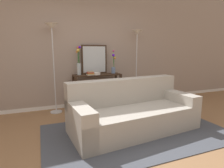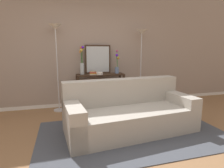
{
  "view_description": "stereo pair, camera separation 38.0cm",
  "coord_description": "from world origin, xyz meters",
  "px_view_note": "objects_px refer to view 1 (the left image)",
  "views": [
    {
      "loc": [
        -1.02,
        -2.31,
        1.39
      ],
      "look_at": [
        0.35,
        1.17,
        0.71
      ],
      "focal_mm": 29.63,
      "sensor_mm": 36.0,
      "label": 1
    },
    {
      "loc": [
        -0.66,
        -2.44,
        1.39
      ],
      "look_at": [
        0.35,
        1.17,
        0.71
      ],
      "focal_mm": 29.63,
      "sensor_mm": 36.0,
      "label": 2
    }
  ],
  "objects_px": {
    "couch": "(133,113)",
    "floor_lamp_left": "(53,44)",
    "vase_short_flowers": "(114,66)",
    "book_stack": "(91,73)",
    "floor_lamp_right": "(137,47)",
    "vase_tall_flowers": "(79,62)",
    "console_table": "(97,85)",
    "wall_mirror": "(94,59)",
    "fruit_bowl": "(97,74)",
    "book_row_under_console": "(85,106)"
  },
  "relations": [
    {
      "from": "couch",
      "to": "book_stack",
      "type": "height_order",
      "value": "book_stack"
    },
    {
      "from": "wall_mirror",
      "to": "book_stack",
      "type": "bearing_deg",
      "value": -123.73
    },
    {
      "from": "wall_mirror",
      "to": "fruit_bowl",
      "type": "relative_size",
      "value": 3.89
    },
    {
      "from": "vase_tall_flowers",
      "to": "console_table",
      "type": "bearing_deg",
      "value": -5.12
    },
    {
      "from": "vase_short_flowers",
      "to": "vase_tall_flowers",
      "type": "bearing_deg",
      "value": 179.39
    },
    {
      "from": "fruit_bowl",
      "to": "vase_tall_flowers",
      "type": "bearing_deg",
      "value": 158.63
    },
    {
      "from": "couch",
      "to": "console_table",
      "type": "height_order",
      "value": "couch"
    },
    {
      "from": "floor_lamp_left",
      "to": "fruit_bowl",
      "type": "xyz_separation_m",
      "value": [
        0.95,
        -0.09,
        -0.68
      ]
    },
    {
      "from": "vase_short_flowers",
      "to": "book_stack",
      "type": "distance_m",
      "value": 0.66
    },
    {
      "from": "wall_mirror",
      "to": "book_stack",
      "type": "xyz_separation_m",
      "value": [
        -0.17,
        -0.25,
        -0.31
      ]
    },
    {
      "from": "couch",
      "to": "vase_short_flowers",
      "type": "distance_m",
      "value": 1.68
    },
    {
      "from": "floor_lamp_right",
      "to": "vase_tall_flowers",
      "type": "distance_m",
      "value": 1.54
    },
    {
      "from": "couch",
      "to": "book_stack",
      "type": "relative_size",
      "value": 11.85
    },
    {
      "from": "fruit_bowl",
      "to": "book_row_under_console",
      "type": "bearing_deg",
      "value": 158.37
    },
    {
      "from": "couch",
      "to": "fruit_bowl",
      "type": "relative_size",
      "value": 12.68
    },
    {
      "from": "vase_short_flowers",
      "to": "floor_lamp_left",
      "type": "bearing_deg",
      "value": -177.86
    },
    {
      "from": "console_table",
      "to": "book_row_under_console",
      "type": "distance_m",
      "value": 0.61
    },
    {
      "from": "couch",
      "to": "floor_lamp_left",
      "type": "relative_size",
      "value": 1.17
    },
    {
      "from": "couch",
      "to": "console_table",
      "type": "xyz_separation_m",
      "value": [
        -0.19,
        1.48,
        0.25
      ]
    },
    {
      "from": "floor_lamp_right",
      "to": "vase_tall_flowers",
      "type": "height_order",
      "value": "floor_lamp_right"
    },
    {
      "from": "book_stack",
      "to": "floor_lamp_left",
      "type": "bearing_deg",
      "value": 174.49
    },
    {
      "from": "vase_short_flowers",
      "to": "fruit_bowl",
      "type": "bearing_deg",
      "value": -163.9
    },
    {
      "from": "floor_lamp_left",
      "to": "couch",
      "type": "bearing_deg",
      "value": -50.63
    },
    {
      "from": "floor_lamp_left",
      "to": "vase_short_flowers",
      "type": "height_order",
      "value": "floor_lamp_left"
    },
    {
      "from": "console_table",
      "to": "fruit_bowl",
      "type": "xyz_separation_m",
      "value": [
        -0.05,
        -0.11,
        0.3
      ]
    },
    {
      "from": "couch",
      "to": "wall_mirror",
      "type": "height_order",
      "value": "wall_mirror"
    },
    {
      "from": "wall_mirror",
      "to": "vase_tall_flowers",
      "type": "relative_size",
      "value": 1.05
    },
    {
      "from": "floor_lamp_right",
      "to": "fruit_bowl",
      "type": "xyz_separation_m",
      "value": [
        -1.11,
        -0.09,
        -0.63
      ]
    },
    {
      "from": "floor_lamp_right",
      "to": "floor_lamp_left",
      "type": "bearing_deg",
      "value": 180.0
    },
    {
      "from": "couch",
      "to": "wall_mirror",
      "type": "xyz_separation_m",
      "value": [
        -0.22,
        1.63,
        0.87
      ]
    },
    {
      "from": "console_table",
      "to": "wall_mirror",
      "type": "height_order",
      "value": "wall_mirror"
    },
    {
      "from": "wall_mirror",
      "to": "fruit_bowl",
      "type": "distance_m",
      "value": 0.41
    },
    {
      "from": "vase_short_flowers",
      "to": "fruit_bowl",
      "type": "height_order",
      "value": "vase_short_flowers"
    },
    {
      "from": "wall_mirror",
      "to": "vase_tall_flowers",
      "type": "bearing_deg",
      "value": -164.98
    },
    {
      "from": "wall_mirror",
      "to": "book_row_under_console",
      "type": "bearing_deg",
      "value": -154.07
    },
    {
      "from": "floor_lamp_left",
      "to": "vase_short_flowers",
      "type": "xyz_separation_m",
      "value": [
        1.43,
        0.05,
        -0.52
      ]
    },
    {
      "from": "wall_mirror",
      "to": "vase_short_flowers",
      "type": "relative_size",
      "value": 1.21
    },
    {
      "from": "book_stack",
      "to": "vase_tall_flowers",
      "type": "bearing_deg",
      "value": 149.85
    },
    {
      "from": "couch",
      "to": "wall_mirror",
      "type": "distance_m",
      "value": 1.86
    },
    {
      "from": "vase_short_flowers",
      "to": "book_stack",
      "type": "xyz_separation_m",
      "value": [
        -0.63,
        -0.13,
        -0.14
      ]
    },
    {
      "from": "floor_lamp_right",
      "to": "wall_mirror",
      "type": "relative_size",
      "value": 2.72
    },
    {
      "from": "floor_lamp_right",
      "to": "book_stack",
      "type": "distance_m",
      "value": 1.4
    },
    {
      "from": "floor_lamp_left",
      "to": "fruit_bowl",
      "type": "distance_m",
      "value": 1.17
    },
    {
      "from": "console_table",
      "to": "vase_tall_flowers",
      "type": "xyz_separation_m",
      "value": [
        -0.43,
        0.04,
        0.56
      ]
    },
    {
      "from": "console_table",
      "to": "vase_short_flowers",
      "type": "bearing_deg",
      "value": 3.9
    },
    {
      "from": "floor_lamp_right",
      "to": "couch",
      "type": "bearing_deg",
      "value": -120.63
    },
    {
      "from": "floor_lamp_right",
      "to": "vase_tall_flowers",
      "type": "bearing_deg",
      "value": 177.58
    },
    {
      "from": "wall_mirror",
      "to": "fruit_bowl",
      "type": "bearing_deg",
      "value": -95.81
    },
    {
      "from": "console_table",
      "to": "vase_tall_flowers",
      "type": "relative_size",
      "value": 1.73
    },
    {
      "from": "floor_lamp_right",
      "to": "fruit_bowl",
      "type": "height_order",
      "value": "floor_lamp_right"
    }
  ]
}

